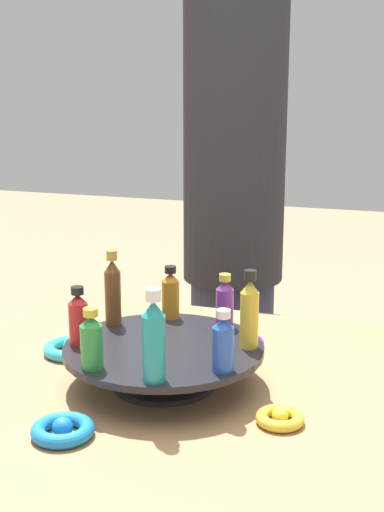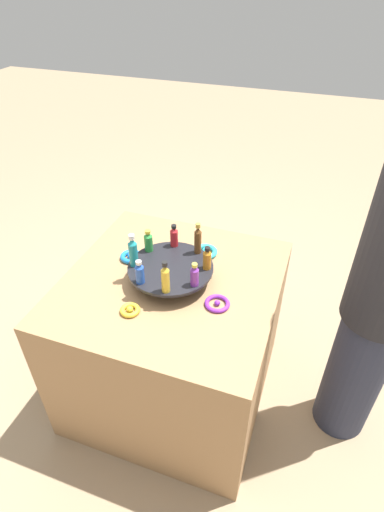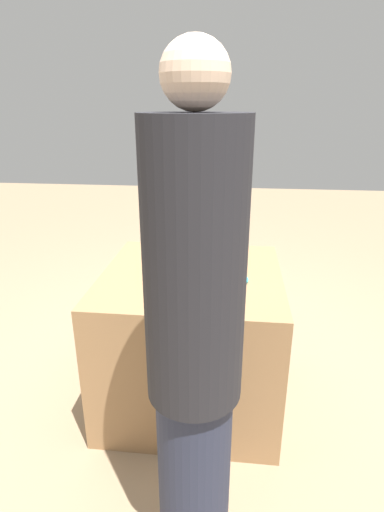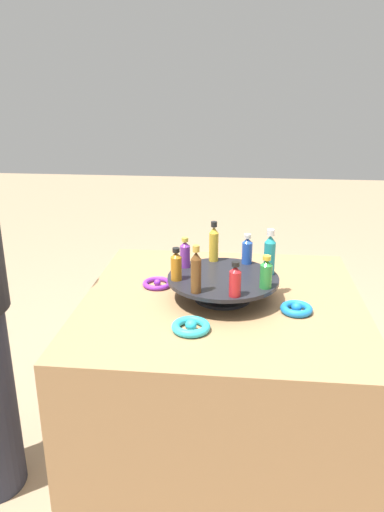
{
  "view_description": "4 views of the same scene",
  "coord_description": "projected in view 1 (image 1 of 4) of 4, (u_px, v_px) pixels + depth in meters",
  "views": [
    {
      "loc": [
        -1.11,
        -0.42,
        1.28
      ],
      "look_at": [
        0.25,
        0.03,
        0.92
      ],
      "focal_mm": 50.0,
      "sensor_mm": 36.0,
      "label": 1
    },
    {
      "loc": [
        0.51,
        -1.19,
        1.85
      ],
      "look_at": [
        0.09,
        0.01,
        0.89
      ],
      "focal_mm": 28.0,
      "sensor_mm": 36.0,
      "label": 2
    },
    {
      "loc": [
        1.84,
        0.2,
        1.54
      ],
      "look_at": [
        0.19,
        0.02,
        0.91
      ],
      "focal_mm": 28.0,
      "sensor_mm": 36.0,
      "label": 3
    },
    {
      "loc": [
        -0.05,
        1.48,
        1.42
      ],
      "look_at": [
        0.1,
        0.01,
        0.89
      ],
      "focal_mm": 35.0,
      "sensor_mm": 36.0,
      "label": 4
    }
  ],
  "objects": [
    {
      "name": "bottle_green",
      "position": [
        91.0,
        341.0,
        1.15
      ],
      "size": [
        0.04,
        0.04,
        0.1
      ],
      "color": "#288438",
      "rests_on": "display_stand"
    },
    {
      "name": "display_stand",
      "position": [
        164.0,
        357.0,
        1.27
      ],
      "size": [
        0.36,
        0.36,
        0.08
      ],
      "color": "black",
      "rests_on": "party_table"
    },
    {
      "name": "bottle_blue",
      "position": [
        223.0,
        343.0,
        1.14
      ],
      "size": [
        0.04,
        0.04,
        0.1
      ],
      "color": "#234CAD",
      "rests_on": "display_stand"
    },
    {
      "name": "person_figure",
      "position": [
        233.0,
        229.0,
        2.05
      ],
      "size": [
        0.29,
        0.29,
        1.69
      ],
      "rotation": [
        0.0,
        0.0,
        -3.02
      ],
      "color": "#282D42",
      "rests_on": "ground_plane"
    },
    {
      "name": "ribbon_bow_teal",
      "position": [
        71.0,
        348.0,
        1.42
      ],
      "size": [
        0.11,
        0.11,
        0.03
      ],
      "color": "#2DB7CC",
      "rests_on": "party_table"
    },
    {
      "name": "ribbon_bow_purple",
      "position": [
        239.0,
        342.0,
        1.46
      ],
      "size": [
        0.1,
        0.1,
        0.02
      ],
      "color": "purple",
      "rests_on": "party_table"
    },
    {
      "name": "bottle_amber",
      "position": [
        171.0,
        294.0,
        1.4
      ],
      "size": [
        0.03,
        0.03,
        0.11
      ],
      "color": "#AD6B19",
      "rests_on": "display_stand"
    },
    {
      "name": "ribbon_bow_gold",
      "position": [
        280.0,
        418.0,
        1.13
      ],
      "size": [
        0.08,
        0.08,
        0.03
      ],
      "color": "gold",
      "rests_on": "party_table"
    },
    {
      "name": "bottle_red",
      "position": [
        78.0,
        318.0,
        1.26
      ],
      "size": [
        0.03,
        0.03,
        0.11
      ],
      "color": "#B21E23",
      "rests_on": "display_stand"
    },
    {
      "name": "bottle_teal",
      "position": [
        154.0,
        339.0,
        1.1
      ],
      "size": [
        0.04,
        0.04,
        0.15
      ],
      "color": "teal",
      "rests_on": "display_stand"
    },
    {
      "name": "bottle_purple",
      "position": [
        225.0,
        302.0,
        1.35
      ],
      "size": [
        0.03,
        0.03,
        0.1
      ],
      "color": "#702D93",
      "rests_on": "display_stand"
    },
    {
      "name": "bottle_gold",
      "position": [
        249.0,
        312.0,
        1.24
      ],
      "size": [
        0.03,
        0.03,
        0.14
      ],
      "color": "gold",
      "rests_on": "display_stand"
    },
    {
      "name": "bottle_brown",
      "position": [
        113.0,
        291.0,
        1.35
      ],
      "size": [
        0.03,
        0.03,
        0.15
      ],
      "color": "brown",
      "rests_on": "display_stand"
    },
    {
      "name": "ribbon_bow_blue",
      "position": [
        63.0,
        430.0,
        1.09
      ],
      "size": [
        0.1,
        0.1,
        0.03
      ],
      "color": "blue",
      "rests_on": "party_table"
    }
  ]
}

